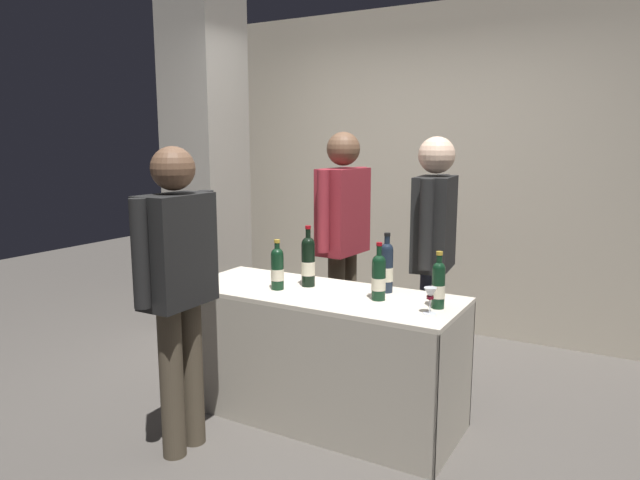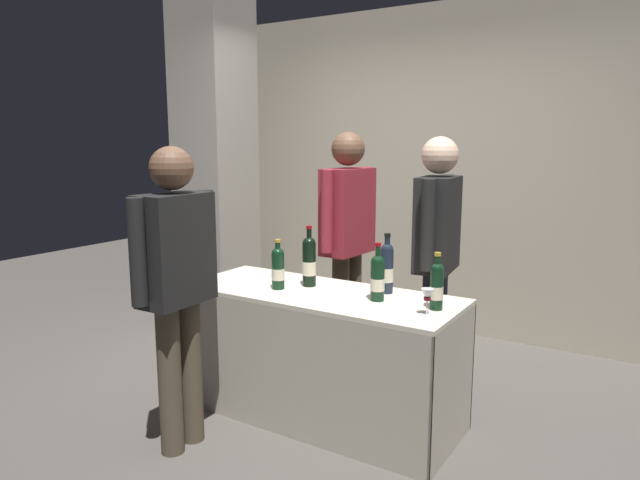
# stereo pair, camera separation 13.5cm
# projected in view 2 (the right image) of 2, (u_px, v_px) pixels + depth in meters

# --- Properties ---
(ground_plane) EXTENTS (12.00, 12.00, 0.00)m
(ground_plane) POSITION_uv_depth(u_px,v_px,m) (320.00, 415.00, 3.40)
(ground_plane) COLOR #514C47
(back_partition) EXTENTS (5.61, 0.12, 2.70)m
(back_partition) POSITION_uv_depth(u_px,v_px,m) (443.00, 171.00, 4.80)
(back_partition) COLOR #B2A893
(back_partition) RESTS_ON ground_plane
(concrete_pillar) EXTENTS (0.53, 0.53, 3.26)m
(concrete_pillar) POSITION_uv_depth(u_px,v_px,m) (215.00, 138.00, 4.81)
(concrete_pillar) COLOR gray
(concrete_pillar) RESTS_ON ground_plane
(tasting_table) EXTENTS (1.61, 0.63, 0.75)m
(tasting_table) POSITION_uv_depth(u_px,v_px,m) (320.00, 332.00, 3.32)
(tasting_table) COLOR beige
(tasting_table) RESTS_ON ground_plane
(featured_wine_bottle) EXTENTS (0.08, 0.08, 0.32)m
(featured_wine_bottle) POSITION_uv_depth(u_px,v_px,m) (378.00, 277.00, 3.08)
(featured_wine_bottle) COLOR black
(featured_wine_bottle) RESTS_ON tasting_table
(display_bottle_0) EXTENTS (0.07, 0.07, 0.34)m
(display_bottle_0) POSITION_uv_depth(u_px,v_px,m) (387.00, 267.00, 3.23)
(display_bottle_0) COLOR #192333
(display_bottle_0) RESTS_ON tasting_table
(display_bottle_1) EXTENTS (0.08, 0.08, 0.29)m
(display_bottle_1) POSITION_uv_depth(u_px,v_px,m) (278.00, 267.00, 3.32)
(display_bottle_1) COLOR black
(display_bottle_1) RESTS_ON tasting_table
(display_bottle_2) EXTENTS (0.07, 0.07, 0.30)m
(display_bottle_2) POSITION_uv_depth(u_px,v_px,m) (437.00, 285.00, 2.91)
(display_bottle_2) COLOR black
(display_bottle_2) RESTS_ON tasting_table
(display_bottle_3) EXTENTS (0.08, 0.08, 0.36)m
(display_bottle_3) POSITION_uv_depth(u_px,v_px,m) (309.00, 261.00, 3.38)
(display_bottle_3) COLOR black
(display_bottle_3) RESTS_ON tasting_table
(wine_glass_near_vendor) EXTENTS (0.07, 0.07, 0.13)m
(wine_glass_near_vendor) POSITION_uv_depth(u_px,v_px,m) (427.00, 296.00, 2.82)
(wine_glass_near_vendor) COLOR silver
(wine_glass_near_vendor) RESTS_ON tasting_table
(vendor_presenter) EXTENTS (0.24, 0.57, 1.66)m
(vendor_presenter) POSITION_uv_depth(u_px,v_px,m) (347.00, 229.00, 3.97)
(vendor_presenter) COLOR #4C4233
(vendor_presenter) RESTS_ON ground_plane
(vendor_assistant) EXTENTS (0.25, 0.55, 1.63)m
(vendor_assistant) POSITION_uv_depth(u_px,v_px,m) (437.00, 245.00, 3.54)
(vendor_assistant) COLOR #2D3347
(vendor_assistant) RESTS_ON ground_plane
(taster_foreground_right) EXTENTS (0.22, 0.55, 1.58)m
(taster_foreground_right) POSITION_uv_depth(u_px,v_px,m) (176.00, 274.00, 2.91)
(taster_foreground_right) COLOR #4C4233
(taster_foreground_right) RESTS_ON ground_plane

